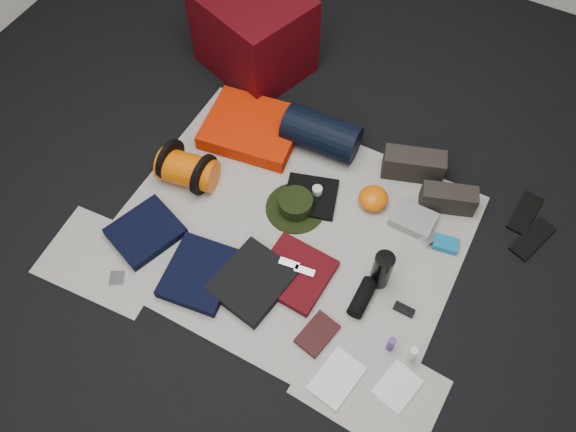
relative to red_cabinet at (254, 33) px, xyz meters
The scene contains 37 objects.
floor 1.19m from the red_cabinet, 52.00° to the right, with size 4.50×4.50×0.02m, color black.
newspaper_mat 1.18m from the red_cabinet, 52.00° to the right, with size 1.60×1.30×0.01m, color beige.
newspaper_sheet_front_left 1.48m from the red_cabinet, 89.44° to the right, with size 0.58×0.40×0.00m, color beige.
newspaper_sheet_front_right 1.98m from the red_cabinet, 46.03° to the right, with size 0.58×0.40×0.00m, color beige.
red_cabinet is the anchor object (origin of this frame).
sleeping_pad 0.56m from the red_cabinet, 62.08° to the right, with size 0.49×0.40×0.09m, color red.
stuff_sack 0.91m from the red_cabinet, 82.51° to the right, with size 0.17×0.17×0.29m, color #DE5803.
sack_strap_left 0.89m from the red_cabinet, 88.93° to the right, with size 0.22×0.22×0.03m, color black.
sack_strap_right 0.92m from the red_cabinet, 76.27° to the right, with size 0.22×0.22×0.03m, color black.
navy_duffel 0.73m from the red_cabinet, 31.47° to the right, with size 0.21×0.21×0.39m, color black.
boonie_brim 1.06m from the red_cabinet, 49.19° to the right, with size 0.30×0.30×0.01m, color black.
boonie_crown 1.05m from the red_cabinet, 49.19° to the right, with size 0.17×0.17×0.07m, color black.
hiking_boot_left 1.16m from the red_cabinet, 15.86° to the right, with size 0.31×0.11×0.15m, color #28241F.
hiking_boot_right 1.41m from the red_cabinet, 17.44° to the right, with size 0.27×0.10×0.13m, color #28241F.
flip_flop_left 1.73m from the red_cabinet, ahead, with size 0.09×0.25×0.01m, color black.
flip_flop_right 1.83m from the red_cabinet, 12.67° to the right, with size 0.10×0.26×0.01m, color black.
trousers_navy_a 1.28m from the red_cabinet, 85.06° to the right, with size 0.27×0.31×0.05m, color black.
trousers_navy_b 1.41m from the red_cabinet, 70.79° to the right, with size 0.29×0.34×0.05m, color black.
trousers_charcoal 1.44m from the red_cabinet, 60.73° to the right, with size 0.29×0.34×0.05m, color black.
black_tshirt 1.02m from the red_cabinet, 44.05° to the right, with size 0.26×0.24×0.03m, color black.
red_shirt 1.41m from the red_cabinet, 52.72° to the right, with size 0.31×0.31×0.04m, color #4A080D.
orange_stuff_sack 1.17m from the red_cabinet, 29.92° to the right, with size 0.15×0.15×0.10m, color #DE5803.
first_aid_pouch 1.37m from the red_cabinet, 25.52° to the right, with size 0.20×0.15×0.05m, color gray.
water_bottle 1.54m from the red_cabinet, 38.41° to the right, with size 0.09×0.09×0.23m, color black.
speaker 1.60m from the red_cabinet, 42.63° to the right, with size 0.07×0.07×0.19m, color black.
compact_camera 1.47m from the red_cabinet, 26.19° to the right, with size 0.09×0.05×0.04m, color #B7B7BC.
cyan_case 1.56m from the red_cabinet, 24.27° to the right, with size 0.12×0.07×0.04m, color #1069A0.
toiletry_purple 1.84m from the red_cabinet, 41.76° to the right, with size 0.03×0.03×0.10m, color #49226D.
toiletry_clear 1.92m from the red_cabinet, 39.86° to the right, with size 0.04×0.04×0.11m, color silver.
paperback_book 1.71m from the red_cabinet, 51.03° to the right, with size 0.12×0.18×0.03m, color black.
map_booklet 1.91m from the red_cabinet, 49.80° to the right, with size 0.16×0.23×0.01m, color silver.
map_printout 2.01m from the red_cabinet, 42.90° to the right, with size 0.14×0.18×0.01m, color silver.
sunglasses 1.72m from the red_cabinet, 37.26° to the right, with size 0.09×0.04×0.02m, color black.
key_cluster 1.54m from the red_cabinet, 85.18° to the right, with size 0.07×0.07×0.01m, color #B7B7BC.
tape_roll 1.01m from the red_cabinet, 42.00° to the right, with size 0.05×0.05×0.04m, color beige.
energy_bar_a 1.37m from the red_cabinet, 53.55° to the right, with size 0.10×0.04×0.01m, color #B7B7BC.
energy_bar_b 1.42m from the red_cabinet, 50.92° to the right, with size 0.10×0.04×0.01m, color #B7B7BC.
Camera 1 is at (0.63, -1.19, 2.38)m, focal length 35.00 mm.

